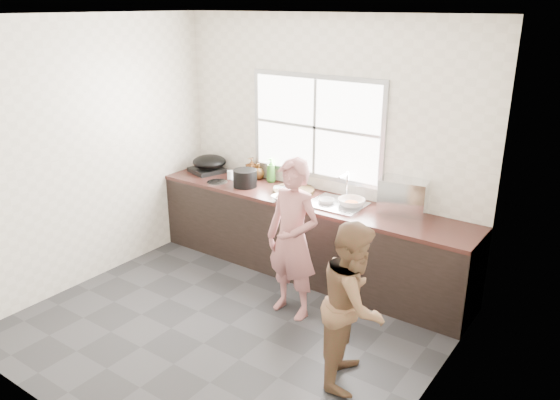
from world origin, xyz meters
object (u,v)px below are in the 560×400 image
Objects in this scene: bowl_crabs at (351,204)px; dish_rack at (404,196)px; black_pot at (245,178)px; glass_jar at (230,175)px; bowl_held at (326,201)px; bottle_brown_tall at (252,168)px; plate_food at (247,185)px; wok at (209,162)px; bottle_green at (271,170)px; bottle_brown_short at (258,172)px; cutting_board at (294,191)px; person_side at (354,303)px; bowl_mince at (283,198)px; woman at (293,244)px; burner at (207,170)px; pot_lid_left at (217,182)px; pot_lid_right at (239,178)px.

bowl_crabs is 0.52m from dish_rack.
black_pot is 0.33m from glass_jar.
bottle_brown_tall is at bearing 167.26° from bowl_held.
wok reaches higher than plate_food.
bottle_green reaches higher than bottle_brown_short.
bottle_brown_tall is (-0.70, 0.17, 0.09)m from cutting_board.
dish_rack is at bearing -7.91° from person_side.
bowl_crabs is 0.79× the size of bottle_green.
black_pot is at bearing 167.61° from bowl_mince.
woman is 6.28× the size of bowl_mince.
bowl_mince is 1.08× the size of bowl_held.
cutting_board is 1.26× the size of burner.
dish_rack is at bearing -0.67° from bottle_brown_short.
bowl_held reaches higher than pot_lid_left.
plate_food is (-1.01, -0.02, -0.03)m from bowl_held.
wok is (-1.70, 0.12, 0.10)m from bowl_held.
person_side is 5.82× the size of bowl_mince.
bowl_crabs is 0.62× the size of burner.
wok is (-1.79, 0.86, 0.29)m from woman.
pot_lid_right is (-1.98, -0.12, -0.16)m from dish_rack.
bowl_mince is (-1.41, 1.08, 0.23)m from person_side.
plate_food is at bearing -61.56° from bottle_brown_tall.
bowl_mince is at bearing -12.18° from burner.
wok is at bearing 178.75° from cutting_board.
bowl_held is 0.59× the size of burner.
cutting_board is at bearing -1.25° from wok.
black_pot reaches higher than pot_lid_left.
bottle_brown_short is at bearing 99.36° from black_pot.
burner is at bearing 173.86° from glass_jar.
bottle_green is 0.69× the size of wok.
black_pot is 0.96× the size of bottle_green.
person_side is 3.07m from burner.
pot_lid_left is at bearing -116.70° from bottle_brown_tall.
black_pot is 0.74m from burner.
cutting_board is 1.27m from burner.
person_side reaches higher than bowl_crabs.
cutting_board is 0.27m from bowl_mince.
bottle_brown_tall is at bearing 149.78° from bowl_mince.
plate_food is 1.93× the size of glass_jar.
bowl_crabs is 1.95m from wok.
plate_food is 0.69× the size of bottle_green.
person_side is 2.91× the size of dish_rack.
dish_rack is 2.13m from pot_lid_left.
woman reaches higher than black_pot.
black_pot is 0.30m from pot_lid_right.
pot_lid_right is (0.49, 0.02, -0.02)m from burner.
black_pot reaches higher than pot_lid_right.
dish_rack is (1.62, -0.02, 0.03)m from bottle_green.
bottle_brown_short is 0.33m from glass_jar.
bottle_brown_tall reaches higher than burner.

